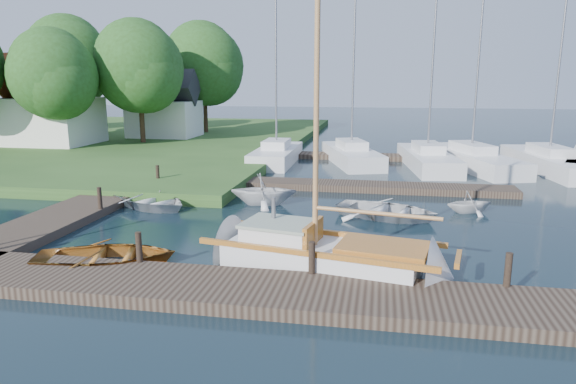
% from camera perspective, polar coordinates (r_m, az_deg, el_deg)
% --- Properties ---
extents(ground, '(160.00, 160.00, 0.00)m').
position_cam_1_polar(ground, '(17.69, 0.00, -3.80)').
color(ground, black).
rests_on(ground, ground).
extents(near_dock, '(18.00, 2.20, 0.30)m').
position_cam_1_polar(near_dock, '(12.12, -5.20, -10.87)').
color(near_dock, '#2F231A').
rests_on(near_dock, ground).
extents(left_dock, '(2.20, 18.00, 0.30)m').
position_cam_1_polar(left_dock, '(22.25, -19.73, -0.77)').
color(left_dock, '#2F231A').
rests_on(left_dock, ground).
extents(far_dock, '(14.00, 1.60, 0.30)m').
position_cam_1_polar(far_dock, '(23.72, 7.59, 0.63)').
color(far_dock, '#2F231A').
rests_on(far_dock, ground).
extents(pontoon, '(30.00, 1.60, 0.30)m').
position_cam_1_polar(pontoon, '(33.78, 22.14, 3.31)').
color(pontoon, '#2F231A').
rests_on(pontoon, ground).
extents(shore, '(50.00, 40.00, 0.50)m').
position_cam_1_polar(shore, '(49.85, -28.39, 5.48)').
color(shore, '#2C4F1F').
rests_on(shore, ground).
extents(mooring_post_1, '(0.16, 0.16, 0.80)m').
position_cam_1_polar(mooring_post_1, '(13.84, -16.23, -5.90)').
color(mooring_post_1, black).
rests_on(mooring_post_1, near_dock).
extents(mooring_post_2, '(0.16, 0.16, 0.80)m').
position_cam_1_polar(mooring_post_2, '(12.55, 2.66, -7.31)').
color(mooring_post_2, black).
rests_on(mooring_post_2, near_dock).
extents(mooring_post_3, '(0.16, 0.16, 0.80)m').
position_cam_1_polar(mooring_post_3, '(12.79, 23.26, -7.94)').
color(mooring_post_3, black).
rests_on(mooring_post_3, near_dock).
extents(mooring_post_4, '(0.16, 0.16, 0.80)m').
position_cam_1_polar(mooring_post_4, '(19.96, -20.19, -0.63)').
color(mooring_post_4, black).
rests_on(mooring_post_4, left_dock).
extents(mooring_post_5, '(0.16, 0.16, 0.80)m').
position_cam_1_polar(mooring_post_5, '(24.30, -14.28, 1.96)').
color(mooring_post_5, black).
rests_on(mooring_post_5, left_dock).
extents(sailboat, '(7.39, 3.28, 9.83)m').
position_cam_1_polar(sailboat, '(13.61, 4.46, -7.33)').
color(sailboat, silver).
rests_on(sailboat, ground).
extents(dinghy, '(4.28, 3.58, 0.76)m').
position_cam_1_polar(dinghy, '(14.71, -19.60, -6.35)').
color(dinghy, '#925A17').
rests_on(dinghy, ground).
extents(tender_a, '(4.33, 3.87, 0.74)m').
position_cam_1_polar(tender_a, '(20.85, -14.98, -0.69)').
color(tender_a, silver).
rests_on(tender_a, ground).
extents(tender_b, '(2.88, 2.57, 1.37)m').
position_cam_1_polar(tender_b, '(20.60, -2.75, 0.47)').
color(tender_b, silver).
rests_on(tender_b, ground).
extents(tender_c, '(4.30, 3.62, 0.76)m').
position_cam_1_polar(tender_c, '(18.98, 10.95, -1.72)').
color(tender_c, silver).
rests_on(tender_c, ground).
extents(tender_d, '(2.21, 2.07, 0.94)m').
position_cam_1_polar(tender_d, '(20.54, 19.53, -0.89)').
color(tender_d, silver).
rests_on(tender_d, ground).
extents(marina_boat_0, '(2.32, 7.14, 9.78)m').
position_cam_1_polar(marina_boat_0, '(31.09, -1.29, 4.28)').
color(marina_boat_0, silver).
rests_on(marina_boat_0, ground).
extents(marina_boat_1, '(4.36, 7.92, 9.46)m').
position_cam_1_polar(marina_boat_1, '(31.25, 7.05, 4.22)').
color(marina_boat_1, silver).
rests_on(marina_boat_1, ground).
extents(marina_boat_2, '(3.20, 8.57, 12.14)m').
position_cam_1_polar(marina_boat_2, '(30.59, 15.22, 3.75)').
color(marina_boat_2, silver).
rests_on(marina_boat_2, ground).
extents(marina_boat_3, '(4.87, 9.54, 12.77)m').
position_cam_1_polar(marina_boat_3, '(31.25, 19.69, 3.63)').
color(marina_boat_3, silver).
rests_on(marina_boat_3, ground).
extents(marina_boat_4, '(3.40, 9.40, 9.93)m').
position_cam_1_polar(marina_boat_4, '(31.80, 27.00, 3.11)').
color(marina_boat_4, silver).
rests_on(marina_boat_4, ground).
extents(house_a, '(6.30, 5.00, 6.29)m').
position_cam_1_polar(house_a, '(40.07, -25.08, 8.39)').
color(house_a, white).
rests_on(house_a, shore).
extents(house_c, '(5.25, 4.00, 5.28)m').
position_cam_1_polar(house_c, '(42.37, -13.57, 8.83)').
color(house_c, white).
rests_on(house_c, shore).
extents(tree_2, '(5.83, 5.75, 7.82)m').
position_cam_1_polar(tree_2, '(37.28, -24.58, 11.76)').
color(tree_2, '#332114').
rests_on(tree_2, shore).
extents(tree_3, '(6.41, 6.38, 8.74)m').
position_cam_1_polar(tree_3, '(38.73, -16.21, 13.18)').
color(tree_3, '#332114').
rests_on(tree_3, shore).
extents(tree_4, '(7.01, 7.01, 9.66)m').
position_cam_1_polar(tree_4, '(46.18, -23.15, 13.17)').
color(tree_4, '#332114').
rests_on(tree_4, shore).
extents(tree_7, '(6.83, 6.83, 9.38)m').
position_cam_1_polar(tree_7, '(45.36, -9.31, 13.80)').
color(tree_7, '#332114').
rests_on(tree_7, shore).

